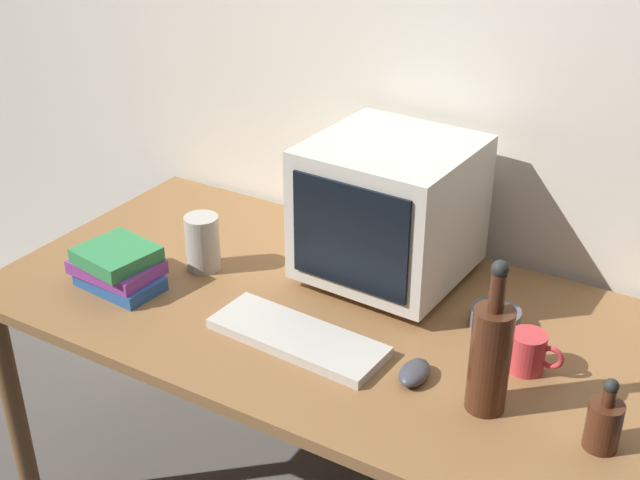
{
  "coord_description": "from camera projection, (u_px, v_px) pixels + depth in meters",
  "views": [
    {
      "loc": [
        0.89,
        -1.49,
        1.83
      ],
      "look_at": [
        0.0,
        0.0,
        0.91
      ],
      "focal_mm": 46.76,
      "sensor_mm": 36.0,
      "label": 1
    }
  ],
  "objects": [
    {
      "name": "book_stack",
      "position": [
        118.0,
        267.0,
        2.1
      ],
      "size": [
        0.24,
        0.19,
        0.11
      ],
      "color": "#28569E",
      "rests_on": "desk"
    },
    {
      "name": "keyboard",
      "position": [
        297.0,
        337.0,
        1.9
      ],
      "size": [
        0.43,
        0.17,
        0.02
      ],
      "primitive_type": "cube",
      "rotation": [
        0.0,
        0.0,
        -0.06
      ],
      "color": "beige",
      "rests_on": "desk"
    },
    {
      "name": "back_wall",
      "position": [
        416.0,
        49.0,
        2.18
      ],
      "size": [
        4.0,
        0.08,
        2.5
      ],
      "primitive_type": "cube",
      "color": "silver",
      "rests_on": "ground"
    },
    {
      "name": "computer_mouse",
      "position": [
        414.0,
        373.0,
        1.78
      ],
      "size": [
        0.06,
        0.1,
        0.04
      ],
      "primitive_type": "ellipsoid",
      "rotation": [
        0.0,
        0.0,
        0.05
      ],
      "color": "#3F3F47",
      "rests_on": "desk"
    },
    {
      "name": "metal_canister",
      "position": [
        203.0,
        243.0,
        2.18
      ],
      "size": [
        0.09,
        0.09,
        0.15
      ],
      "primitive_type": "cylinder",
      "color": "#B7B2A8",
      "rests_on": "desk"
    },
    {
      "name": "bottle_tall",
      "position": [
        490.0,
        355.0,
        1.65
      ],
      "size": [
        0.08,
        0.08,
        0.34
      ],
      "color": "#472314",
      "rests_on": "desk"
    },
    {
      "name": "mug",
      "position": [
        529.0,
        352.0,
        1.8
      ],
      "size": [
        0.12,
        0.08,
        0.09
      ],
      "color": "#CC383D",
      "rests_on": "desk"
    },
    {
      "name": "bottle_short",
      "position": [
        604.0,
        423.0,
        1.57
      ],
      "size": [
        0.07,
        0.07,
        0.16
      ],
      "color": "#472314",
      "rests_on": "desk"
    },
    {
      "name": "cd_spindle",
      "position": [
        495.0,
        318.0,
        1.96
      ],
      "size": [
        0.12,
        0.12,
        0.04
      ],
      "primitive_type": "cylinder",
      "color": "#595B66",
      "rests_on": "desk"
    },
    {
      "name": "crt_monitor",
      "position": [
        390.0,
        210.0,
        2.08
      ],
      "size": [
        0.4,
        0.4,
        0.37
      ],
      "color": "beige",
      "rests_on": "desk"
    },
    {
      "name": "desk",
      "position": [
        320.0,
        331.0,
        2.09
      ],
      "size": [
        1.64,
        0.86,
        0.73
      ],
      "color": "olive",
      "rests_on": "ground"
    }
  ]
}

